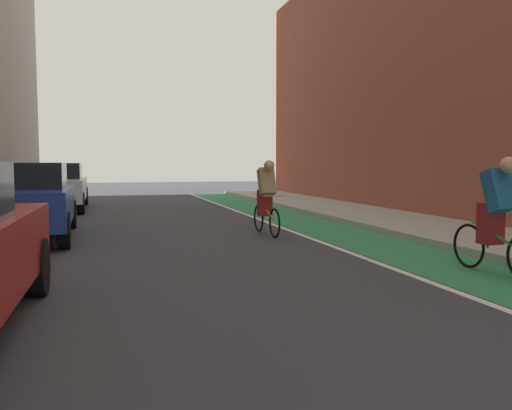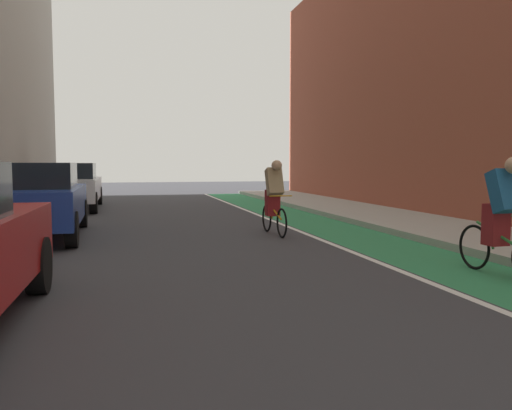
% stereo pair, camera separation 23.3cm
% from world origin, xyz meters
% --- Properties ---
extents(ground_plane, '(71.93, 71.93, 0.00)m').
position_xyz_m(ground_plane, '(0.00, 12.35, 0.00)').
color(ground_plane, '#38383D').
extents(bike_lane_paint, '(1.60, 32.70, 0.00)m').
position_xyz_m(bike_lane_paint, '(3.36, 14.35, 0.00)').
color(bike_lane_paint, '#2D8451').
rests_on(bike_lane_paint, ground).
extents(lane_divider_stripe, '(0.12, 32.70, 0.00)m').
position_xyz_m(lane_divider_stripe, '(2.46, 14.35, 0.00)').
color(lane_divider_stripe, white).
rests_on(lane_divider_stripe, ground).
extents(sidewalk_right, '(2.66, 32.70, 0.14)m').
position_xyz_m(sidewalk_right, '(5.49, 14.35, 0.07)').
color(sidewalk_right, '#A8A59E').
rests_on(sidewalk_right, ground).
extents(building_facade_right, '(2.40, 28.70, 9.10)m').
position_xyz_m(building_facade_right, '(8.02, 16.35, 4.55)').
color(building_facade_right, '#9E4C38').
rests_on(building_facade_right, ground).
extents(parked_sedan_blue, '(1.96, 4.29, 1.53)m').
position_xyz_m(parked_sedan_blue, '(-3.11, 16.29, 0.78)').
color(parked_sedan_blue, navy).
rests_on(parked_sedan_blue, ground).
extents(parked_sedan_white, '(1.90, 4.75, 1.53)m').
position_xyz_m(parked_sedan_white, '(-3.11, 23.16, 0.79)').
color(parked_sedan_white, silver).
rests_on(parked_sedan_white, ground).
extents(cyclist_trailing, '(0.48, 1.69, 1.60)m').
position_xyz_m(cyclist_trailing, '(3.57, 10.89, 0.81)').
color(cyclist_trailing, black).
rests_on(cyclist_trailing, ground).
extents(cyclist_far, '(0.48, 1.66, 1.58)m').
position_xyz_m(cyclist_far, '(1.75, 15.62, 0.80)').
color(cyclist_far, black).
rests_on(cyclist_far, ground).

